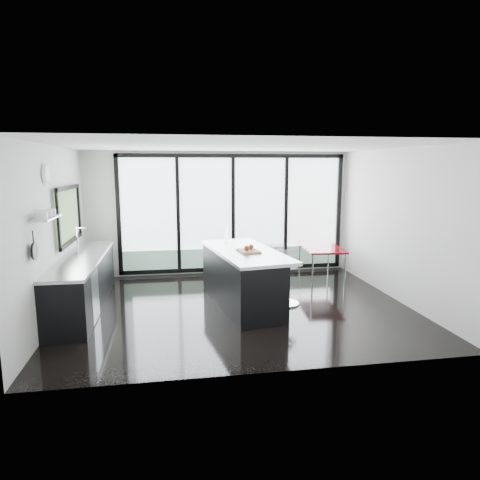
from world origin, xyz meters
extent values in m
cube|color=black|center=(0.00, 0.00, 0.00)|extent=(6.00, 5.00, 0.00)
cube|color=white|center=(0.00, 0.00, 2.80)|extent=(6.00, 5.00, 0.00)
cube|color=silver|center=(0.00, 2.50, 1.40)|extent=(6.00, 0.00, 2.80)
cube|color=white|center=(0.30, 2.47, 1.40)|extent=(5.00, 0.02, 2.50)
cube|color=gray|center=(0.30, 2.43, 0.37)|extent=(5.00, 0.02, 0.44)
cube|color=black|center=(-0.95, 2.43, 1.40)|extent=(0.08, 0.04, 2.50)
cube|color=black|center=(0.30, 2.43, 1.40)|extent=(0.08, 0.04, 2.50)
cube|color=black|center=(1.55, 2.43, 1.40)|extent=(0.08, 0.04, 2.50)
cube|color=silver|center=(0.00, -2.50, 1.40)|extent=(6.00, 0.00, 2.80)
cube|color=silver|center=(-3.00, 0.00, 1.40)|extent=(0.00, 5.00, 2.80)
cube|color=#597749|center=(-2.97, 0.90, 1.60)|extent=(0.02, 1.60, 0.90)
cube|color=#AAADAF|center=(-2.87, -0.85, 1.75)|extent=(0.25, 0.80, 0.03)
cylinder|color=white|center=(-2.97, -0.30, 2.35)|extent=(0.04, 0.30, 0.30)
cylinder|color=black|center=(-2.94, -1.25, 1.35)|extent=(0.03, 0.24, 0.24)
cube|color=silver|center=(3.00, 0.00, 1.40)|extent=(0.00, 5.00, 2.80)
cube|color=black|center=(-2.67, 0.40, 0.43)|extent=(0.65, 3.20, 0.87)
cube|color=#AAADAF|center=(-2.67, 0.40, 0.90)|extent=(0.69, 3.24, 0.05)
cube|color=#AAADAF|center=(-2.67, 0.90, 0.90)|extent=(0.45, 0.48, 0.06)
cylinder|color=silver|center=(-2.82, 0.90, 1.14)|extent=(0.02, 0.02, 0.44)
cube|color=#AAADAF|center=(-2.36, -0.35, 0.42)|extent=(0.03, 0.60, 0.80)
cube|color=black|center=(0.09, 0.11, 0.47)|extent=(1.17, 2.47, 0.94)
cube|color=#AAADAF|center=(0.17, 0.12, 0.97)|extent=(1.40, 2.57, 0.05)
cube|color=tan|center=(0.20, -0.04, 1.01)|extent=(0.39, 0.48, 0.03)
sphere|color=maroon|center=(0.15, -0.10, 1.07)|extent=(0.11, 0.11, 0.10)
sphere|color=brown|center=(0.25, 0.03, 1.07)|extent=(0.10, 0.10, 0.09)
cylinder|color=silver|center=(-0.06, 0.91, 1.15)|extent=(0.09, 0.09, 0.30)
cylinder|color=silver|center=(0.89, -0.02, 0.38)|extent=(0.47, 0.47, 0.75)
cylinder|color=silver|center=(0.81, 0.43, 0.39)|extent=(0.51, 0.51, 0.78)
cube|color=maroon|center=(2.12, 1.54, 0.37)|extent=(0.91, 1.44, 0.73)
camera|label=1|loc=(-1.16, -7.21, 2.47)|focal=32.00mm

